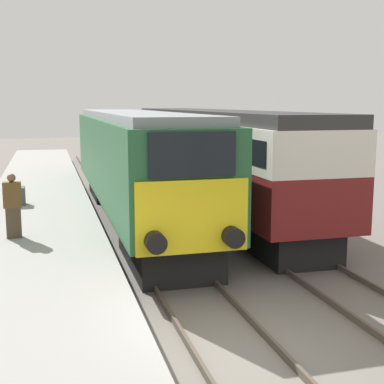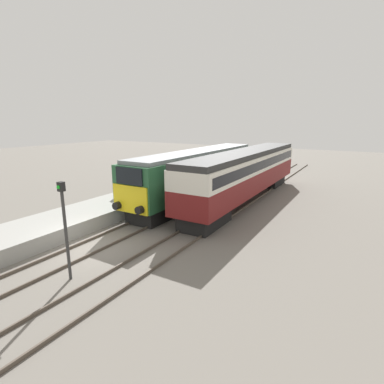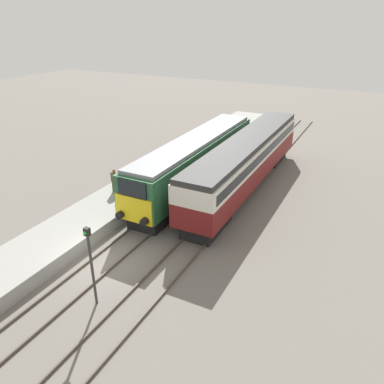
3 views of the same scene
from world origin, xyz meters
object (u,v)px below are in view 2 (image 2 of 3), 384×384
object	(u,v)px
passenger_carriage	(247,171)
person_on_platform	(120,185)
locomotive	(199,172)
luggage_crate	(157,181)
signal_post	(65,223)

from	to	relation	value
passenger_carriage	person_on_platform	distance (m)	9.62
locomotive	luggage_crate	world-z (taller)	locomotive
person_on_platform	signal_post	size ratio (longest dim) A/B	0.42
locomotive	signal_post	size ratio (longest dim) A/B	4.13
locomotive	passenger_carriage	world-z (taller)	passenger_carriage
passenger_carriage	signal_post	world-z (taller)	signal_post
locomotive	person_on_platform	size ratio (longest dim) A/B	9.93
passenger_carriage	locomotive	bearing A→B (deg)	-155.68
passenger_carriage	person_on_platform	world-z (taller)	passenger_carriage
passenger_carriage	luggage_crate	distance (m)	7.75
signal_post	luggage_crate	size ratio (longest dim) A/B	5.66
luggage_crate	passenger_carriage	bearing A→B (deg)	12.45
luggage_crate	signal_post	bearing A→B (deg)	-66.66
luggage_crate	locomotive	bearing A→B (deg)	1.56
person_on_platform	signal_post	distance (m)	10.35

